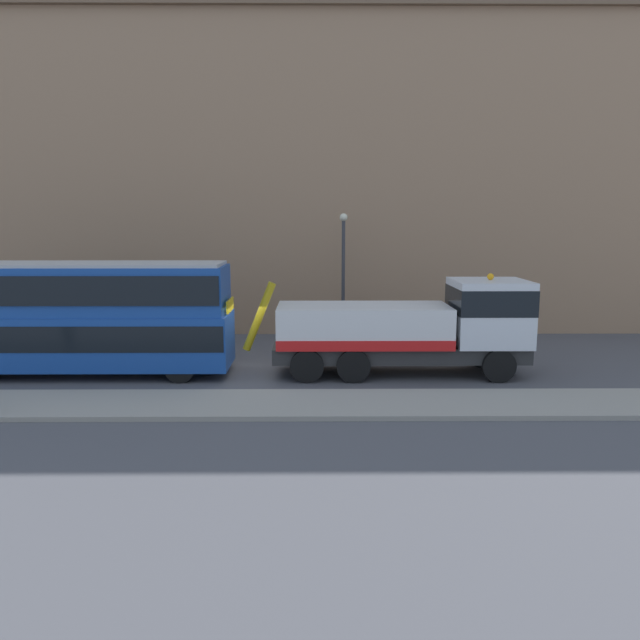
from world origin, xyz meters
The scene contains 6 objects.
ground_plane centered at (0.00, 0.00, 0.00)m, with size 120.00×120.00×0.00m, color #4C4C51.
near_kerb centered at (0.00, -4.20, 0.07)m, with size 60.00×2.80×0.15m, color gray.
building_facade centered at (0.00, 8.25, 8.07)m, with size 60.00×1.50×16.00m.
recovery_tow_truck centered at (5.76, -0.32, 1.76)m, with size 10.14×2.66×3.67m.
double_decker_bus centered at (-6.28, -0.32, 2.23)m, with size 11.05×2.56×4.06m.
street_lamp centered at (3.55, 6.06, 3.47)m, with size 0.36×0.36×5.83m.
Camera 1 is at (2.27, -21.97, 5.53)m, focal length 34.48 mm.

